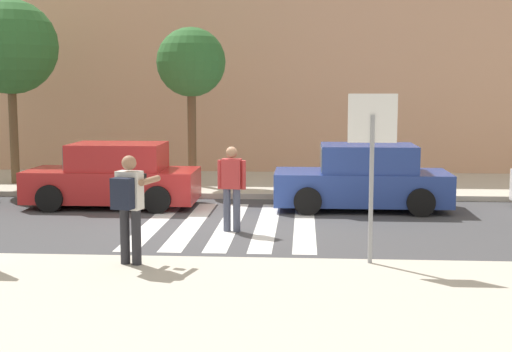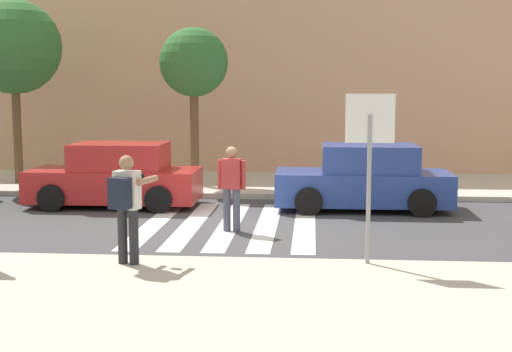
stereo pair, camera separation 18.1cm
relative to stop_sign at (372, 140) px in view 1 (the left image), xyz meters
The scene contains 16 objects.
ground_plane 4.80m from the stop_sign, 127.55° to the left, with size 120.00×120.00×0.00m, color #424244.
sidewalk_near 4.33m from the stop_sign, 133.47° to the right, with size 60.00×6.00×0.14m, color beige.
sidewalk_far 9.99m from the stop_sign, 105.60° to the left, with size 60.00×4.80×0.14m, color beige.
building_facade_far 14.16m from the stop_sign, 100.78° to the left, with size 56.00×4.00×7.36m, color tan.
crosswalk_stripe_0 5.95m from the stop_sign, 139.42° to the left, with size 0.44×5.20×0.01m, color silver.
crosswalk_stripe_1 5.41m from the stop_sign, 133.44° to the left, with size 0.44×5.20×0.01m, color silver.
crosswalk_stripe_2 4.94m from the stop_sign, 125.99° to the left, with size 0.44×5.20×0.01m, color silver.
crosswalk_stripe_3 4.57m from the stop_sign, 116.82° to the left, with size 0.44×5.20×0.01m, color silver.
crosswalk_stripe_4 4.31m from the stop_sign, 105.89° to the left, with size 0.44×5.20×0.01m, color silver.
stop_sign is the anchor object (origin of this frame).
photographer_with_backpack 3.90m from the stop_sign, behind, with size 0.71×0.93×1.72m.
pedestrian_crossing 4.01m from the stop_sign, 130.45° to the left, with size 0.58×0.28×1.72m.
parked_car_red 8.16m from the stop_sign, 134.65° to the left, with size 4.10×1.92×1.55m.
parked_car_blue 5.90m from the stop_sign, 86.50° to the left, with size 4.10×1.92×1.55m.
street_tree_west 12.83m from the stop_sign, 137.28° to the left, with size 2.67×2.67×5.21m.
street_tree_center 9.65m from the stop_sign, 116.04° to the left, with size 1.92×1.92×4.39m.
Camera 1 is at (1.57, -14.58, 2.95)m, focal length 50.00 mm.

